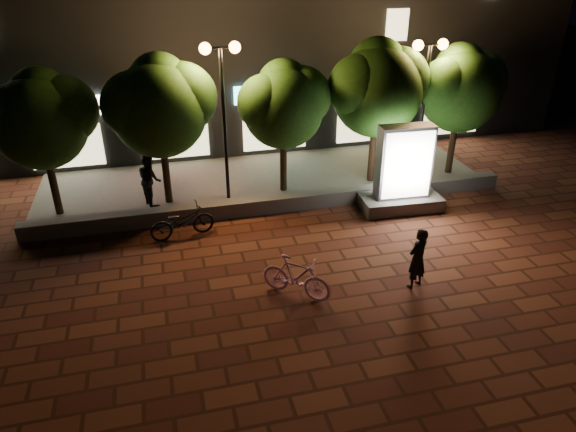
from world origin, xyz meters
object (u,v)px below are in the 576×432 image
object	(u,v)px
tree_mid	(284,102)
scooter_parked	(182,222)
tree_right	(378,85)
pedestrian	(150,179)
street_lamp_left	(222,83)
scooter_pink	(296,277)
tree_left	(160,103)
street_lamp_right	(427,75)
tree_far_right	(461,86)
rider	(417,258)
tree_far_left	(41,116)
ad_kiosk	(403,176)

from	to	relation	value
tree_mid	scooter_parked	bearing A→B (deg)	-146.74
tree_right	pedestrian	xyz separation A→B (m)	(-7.90, -0.07, -2.61)
street_lamp_left	scooter_pink	size ratio (longest dim) A/B	2.81
tree_left	scooter_parked	xyz separation A→B (m)	(0.24, -2.46, -2.94)
street_lamp_right	tree_right	bearing A→B (deg)	170.90
tree_right	tree_mid	bearing A→B (deg)	-180.00
tree_far_right	rider	xyz separation A→B (m)	(-4.66, -6.54, -2.53)
tree_mid	pedestrian	world-z (taller)	tree_mid
tree_mid	street_lamp_left	xyz separation A→B (m)	(-2.05, -0.26, 0.81)
tree_right	pedestrian	size ratio (longest dim) A/B	2.90
street_lamp_right	scooter_pink	size ratio (longest dim) A/B	2.70
tree_far_left	street_lamp_left	world-z (taller)	street_lamp_left
ad_kiosk	rider	distance (m)	4.54
tree_far_left	scooter_pink	world-z (taller)	tree_far_left
tree_mid	tree_right	xyz separation A→B (m)	(3.31, 0.00, 0.35)
tree_left	rider	distance (m)	9.15
tree_far_left	tree_mid	xyz separation A→B (m)	(7.50, -0.00, -0.08)
tree_left	scooter_parked	distance (m)	3.84
tree_mid	pedestrian	xyz separation A→B (m)	(-4.60, -0.07, -2.26)
street_lamp_left	scooter_parked	xyz separation A→B (m)	(-1.71, -2.20, -3.52)
tree_far_left	scooter_parked	bearing A→B (deg)	-33.35
tree_far_left	pedestrian	size ratio (longest dim) A/B	2.65
street_lamp_left	scooter_pink	distance (m)	6.91
tree_far_left	street_lamp_left	bearing A→B (deg)	-2.76
tree_right	street_lamp_right	size ratio (longest dim) A/B	1.02
scooter_pink	rider	world-z (taller)	rider
tree_left	tree_right	xyz separation A→B (m)	(7.30, 0.00, 0.12)
ad_kiosk	scooter_parked	size ratio (longest dim) A/B	1.48
tree_far_right	scooter_parked	size ratio (longest dim) A/B	2.46
tree_right	street_lamp_left	size ratio (longest dim) A/B	0.98
ad_kiosk	pedestrian	xyz separation A→B (m)	(-8.00, 2.22, -0.20)
tree_left	pedestrian	distance (m)	2.56
scooter_pink	ad_kiosk	bearing A→B (deg)	-9.87
tree_far_right	scooter_pink	xyz separation A→B (m)	(-7.73, -6.18, -2.81)
tree_right	scooter_parked	distance (m)	8.08
tree_mid	scooter_pink	distance (m)	6.84
tree_far_left	street_lamp_right	size ratio (longest dim) A/B	0.93
tree_left	ad_kiosk	size ratio (longest dim) A/B	1.71
tree_far_left	tree_left	distance (m)	3.51
tree_far_right	ad_kiosk	bearing A→B (deg)	-143.64
tree_left	street_lamp_left	size ratio (longest dim) A/B	0.94
street_lamp_left	street_lamp_right	xyz separation A→B (m)	(7.00, 0.00, -0.13)
ad_kiosk	scooter_parked	bearing A→B (deg)	-178.57
tree_left	pedestrian	xyz separation A→B (m)	(-0.60, -0.07, -2.49)
tree_far_left	ad_kiosk	distance (m)	11.34
tree_mid	tree_right	size ratio (longest dim) A/B	0.89
tree_mid	street_lamp_right	world-z (taller)	street_lamp_right
tree_mid	pedestrian	distance (m)	5.12
tree_left	scooter_pink	size ratio (longest dim) A/B	2.65
tree_far_left	tree_far_right	bearing A→B (deg)	0.00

